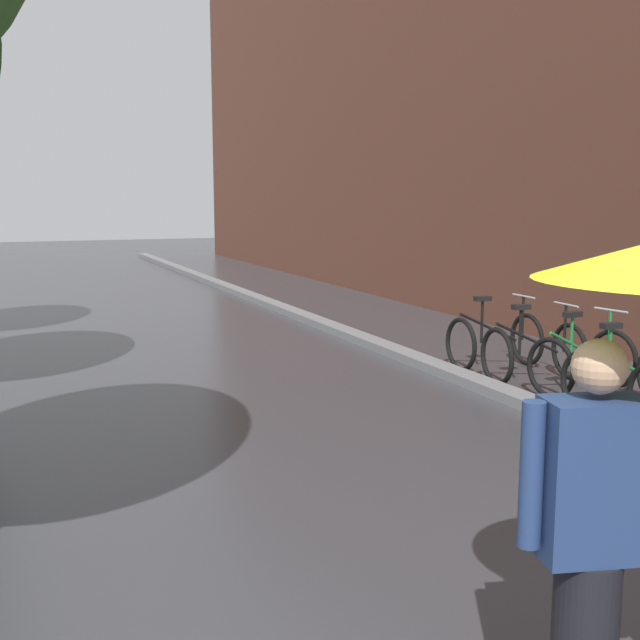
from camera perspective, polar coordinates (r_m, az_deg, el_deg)
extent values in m
cube|color=slate|center=(13.29, 0.80, -0.50)|extent=(0.30, 36.00, 0.12)
torus|color=black|center=(8.47, 18.47, -4.38)|extent=(0.07, 0.70, 0.70)
cylinder|color=#1E7A38|center=(8.70, 20.59, -2.81)|extent=(0.88, 0.05, 0.43)
cylinder|color=#1E7A38|center=(8.62, 20.11, -2.38)|extent=(0.04, 0.04, 0.55)
cube|color=black|center=(8.57, 20.22, -0.38)|extent=(0.22, 0.10, 0.06)
torus|color=black|center=(9.88, 20.32, -2.63)|extent=(0.16, 0.70, 0.70)
torus|color=black|center=(9.12, 16.28, -3.36)|extent=(0.16, 0.70, 0.70)
cylinder|color=#1E7A38|center=(9.38, 18.03, -1.86)|extent=(0.88, 0.16, 0.43)
cylinder|color=#1E7A38|center=(9.29, 17.64, -1.47)|extent=(0.04, 0.04, 0.55)
cube|color=black|center=(9.24, 17.73, 0.39)|extent=(0.23, 0.13, 0.06)
cylinder|color=#1E7A38|center=(9.77, 20.11, -1.02)|extent=(0.04, 0.04, 0.58)
cylinder|color=#9E9EA3|center=(9.72, 20.20, 0.67)|extent=(0.09, 0.46, 0.03)
torus|color=black|center=(10.19, 17.52, -2.15)|extent=(0.10, 0.70, 0.70)
torus|color=black|center=(9.63, 12.62, -2.58)|extent=(0.10, 0.70, 0.70)
cylinder|color=black|center=(9.81, 14.69, -1.26)|extent=(0.88, 0.09, 0.43)
cylinder|color=black|center=(9.74, 14.21, -0.86)|extent=(0.04, 0.04, 0.55)
cube|color=black|center=(9.69, 14.27, 0.92)|extent=(0.23, 0.11, 0.06)
cylinder|color=black|center=(10.09, 17.22, -0.56)|extent=(0.04, 0.04, 0.58)
cylinder|color=#9E9EA3|center=(10.05, 17.29, 1.07)|extent=(0.06, 0.46, 0.03)
torus|color=black|center=(10.87, 14.67, -1.35)|extent=(0.07, 0.70, 0.70)
torus|color=black|center=(10.30, 10.10, -1.75)|extent=(0.07, 0.70, 0.70)
cylinder|color=black|center=(10.49, 12.02, -0.51)|extent=(0.88, 0.04, 0.43)
cylinder|color=black|center=(10.42, 11.57, -0.14)|extent=(0.04, 0.04, 0.55)
cube|color=black|center=(10.38, 11.62, 1.52)|extent=(0.22, 0.10, 0.06)
cylinder|color=black|center=(10.78, 14.38, 0.14)|extent=(0.04, 0.04, 0.58)
cylinder|color=#9E9EA3|center=(10.74, 14.44, 1.67)|extent=(0.03, 0.46, 0.03)
cube|color=navy|center=(3.25, 19.07, -10.79)|extent=(0.44, 0.31, 0.63)
sphere|color=tan|center=(3.14, 19.48, -3.17)|extent=(0.21, 0.21, 0.21)
cylinder|color=navy|center=(3.14, 14.97, -10.71)|extent=(0.09, 0.09, 0.57)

